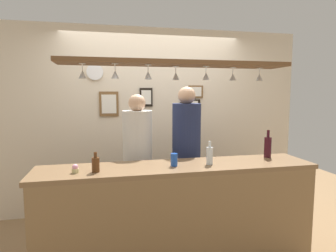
{
  "coord_description": "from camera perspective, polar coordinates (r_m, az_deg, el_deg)",
  "views": [
    {
      "loc": [
        -0.68,
        -3.01,
        1.68
      ],
      "look_at": [
        0.0,
        0.1,
        1.32
      ],
      "focal_mm": 30.92,
      "sensor_mm": 36.0,
      "label": 1
    }
  ],
  "objects": [
    {
      "name": "wall_clock",
      "position": [
        4.07,
        -14.22,
        10.31
      ],
      "size": [
        0.22,
        0.03,
        0.22
      ],
      "primitive_type": "cylinder",
      "rotation": [
        1.57,
        0.0,
        0.0
      ],
      "color": "white",
      "rests_on": "back_wall"
    },
    {
      "name": "bottle_beer_brown_stubby",
      "position": [
        2.65,
        -14.08,
        -7.32
      ],
      "size": [
        0.07,
        0.07,
        0.18
      ],
      "color": "#512D14",
      "rests_on": "bar_counter"
    },
    {
      "name": "back_wall",
      "position": [
        4.18,
        -2.94,
        1.17
      ],
      "size": [
        4.4,
        0.06,
        2.6
      ],
      "primitive_type": "cube",
      "color": "beige",
      "rests_on": "ground_plane"
    },
    {
      "name": "picture_frame_upper_small",
      "position": [
        4.27,
        5.48,
        6.75
      ],
      "size": [
        0.22,
        0.02,
        0.18
      ],
      "color": "brown",
      "rests_on": "back_wall"
    },
    {
      "name": "bottle_soda_clear",
      "position": [
        2.87,
        8.2,
        -5.69
      ],
      "size": [
        0.06,
        0.06,
        0.23
      ],
      "color": "silver",
      "rests_on": "bar_counter"
    },
    {
      "name": "hanging_wineglass_far_right",
      "position": [
        3.18,
        17.55,
        9.24
      ],
      "size": [
        0.07,
        0.07,
        0.13
      ],
      "color": "silver",
      "rests_on": "overhead_glass_rack"
    },
    {
      "name": "ground_plane",
      "position": [
        3.52,
        0.38,
        -22.17
      ],
      "size": [
        8.0,
        8.0,
        0.0
      ],
      "primitive_type": "plane",
      "color": "olive"
    },
    {
      "name": "overhead_glass_rack",
      "position": [
        2.81,
        1.79,
        12.23
      ],
      "size": [
        2.2,
        0.36,
        0.04
      ],
      "primitive_type": "cube",
      "color": "brown"
    },
    {
      "name": "hanging_wineglass_right",
      "position": [
        3.04,
        12.65,
        9.52
      ],
      "size": [
        0.07,
        0.07,
        0.13
      ],
      "color": "silver",
      "rests_on": "overhead_glass_rack"
    },
    {
      "name": "picture_frame_crest",
      "position": [
        4.11,
        -4.33,
        5.68
      ],
      "size": [
        0.18,
        0.02,
        0.26
      ],
      "color": "black",
      "rests_on": "back_wall"
    },
    {
      "name": "bar_counter",
      "position": [
        2.79,
        2.75,
        -14.84
      ],
      "size": [
        2.7,
        0.55,
        0.99
      ],
      "color": "brown",
      "rests_on": "ground_plane"
    },
    {
      "name": "hanging_wineglass_center_right",
      "position": [
        2.87,
        7.49,
        9.81
      ],
      "size": [
        0.07,
        0.07,
        0.13
      ],
      "color": "silver",
      "rests_on": "overhead_glass_rack"
    },
    {
      "name": "person_middle_white_patterned_shirt",
      "position": [
        3.38,
        -6.01,
        -5.09
      ],
      "size": [
        0.34,
        0.34,
        1.68
      ],
      "color": "#2D334C",
      "rests_on": "ground_plane"
    },
    {
      "name": "drink_can",
      "position": [
        2.78,
        1.21,
        -6.67
      ],
      "size": [
        0.07,
        0.07,
        0.12
      ],
      "primitive_type": "cylinder",
      "color": "#1E4CB2",
      "rests_on": "bar_counter"
    },
    {
      "name": "hanging_wineglass_far_left",
      "position": [
        2.7,
        -16.51,
        9.83
      ],
      "size": [
        0.07,
        0.07,
        0.13
      ],
      "color": "silver",
      "rests_on": "overhead_glass_rack"
    },
    {
      "name": "person_right_navy_shirt",
      "position": [
        3.48,
        3.65,
        -3.76
      ],
      "size": [
        0.34,
        0.34,
        1.76
      ],
      "color": "#2D334C",
      "rests_on": "ground_plane"
    },
    {
      "name": "hanging_wineglass_center_left",
      "position": [
        2.7,
        -3.94,
        10.08
      ],
      "size": [
        0.07,
        0.07,
        0.13
      ],
      "color": "silver",
      "rests_on": "overhead_glass_rack"
    },
    {
      "name": "picture_frame_caricature",
      "position": [
        4.07,
        -11.57,
        4.28
      ],
      "size": [
        0.26,
        0.02,
        0.34
      ],
      "color": "brown",
      "rests_on": "back_wall"
    },
    {
      "name": "cupcake",
      "position": [
        2.68,
        -17.82,
        -8.05
      ],
      "size": [
        0.06,
        0.06,
        0.08
      ],
      "color": "beige",
      "rests_on": "bar_counter"
    },
    {
      "name": "picture_frame_lower_pair",
      "position": [
        4.25,
        4.4,
        4.02
      ],
      "size": [
        0.3,
        0.02,
        0.18
      ],
      "color": "black",
      "rests_on": "back_wall"
    },
    {
      "name": "hanging_wineglass_center",
      "position": [
        2.85,
        1.63,
        9.89
      ],
      "size": [
        0.07,
        0.07,
        0.13
      ],
      "color": "silver",
      "rests_on": "overhead_glass_rack"
    },
    {
      "name": "bottle_wine_dark_red",
      "position": [
        3.32,
        19.06,
        -3.87
      ],
      "size": [
        0.08,
        0.08,
        0.3
      ],
      "color": "#380F19",
      "rests_on": "bar_counter"
    },
    {
      "name": "hanging_wineglass_left",
      "position": [
        2.65,
        -10.39,
        10.05
      ],
      "size": [
        0.07,
        0.07,
        0.13
      ],
      "color": "silver",
      "rests_on": "overhead_glass_rack"
    }
  ]
}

